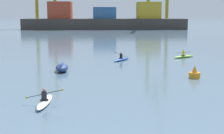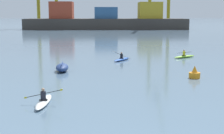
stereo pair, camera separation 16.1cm
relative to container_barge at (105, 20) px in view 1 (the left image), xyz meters
The scene contains 6 objects.
container_barge is the anchor object (origin of this frame).
capsized_dinghy 85.05m from the container_barge, 93.27° to the right, with size 1.25×2.66×0.76m.
channel_buoy 88.62m from the container_barge, 86.02° to the right, with size 0.90×0.90×1.00m.
kayak_white 96.15m from the container_barge, 92.74° to the right, with size 2.25×3.42×0.95m.
kayak_blue 77.93m from the container_barge, 89.33° to the right, with size 2.26×3.23×1.02m.
kayak_lime 76.16m from the container_barge, 83.65° to the right, with size 3.13×2.44×0.95m.
Camera 1 is at (-1.48, -8.70, 5.09)m, focal length 54.20 mm.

